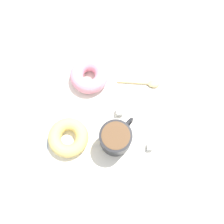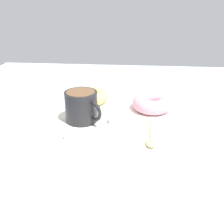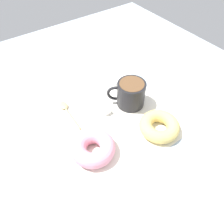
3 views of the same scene
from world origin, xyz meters
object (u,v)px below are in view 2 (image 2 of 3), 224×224
(donut_far, at_px, (91,96))
(spoon, at_px, (151,139))
(sugar_cube_extra, at_px, (113,119))
(sugar_cube, at_px, (68,135))
(donut_near_cup, at_px, (152,103))
(coffee_cup, at_px, (82,106))

(donut_far, distance_m, spoon, 0.28)
(spoon, xyz_separation_m, sugar_cube_extra, (0.09, -0.08, 0.01))
(spoon, height_order, sugar_cube_extra, sugar_cube_extra)
(sugar_cube, bearing_deg, donut_near_cup, -138.30)
(sugar_cube_extra, bearing_deg, coffee_cup, -5.97)
(coffee_cup, distance_m, donut_far, 0.13)
(coffee_cup, distance_m, sugar_cube, 0.10)
(coffee_cup, bearing_deg, donut_far, -90.18)
(donut_far, bearing_deg, sugar_cube, 86.06)
(sugar_cube, height_order, sugar_cube_extra, sugar_cube_extra)
(donut_near_cup, xyz_separation_m, sugar_cube_extra, (0.10, 0.09, -0.01))
(sugar_cube, relative_size, sugar_cube_extra, 0.87)
(coffee_cup, distance_m, spoon, 0.20)
(donut_near_cup, xyz_separation_m, sugar_cube, (0.20, 0.18, -0.01))
(donut_near_cup, bearing_deg, sugar_cube, 41.70)
(coffee_cup, height_order, donut_near_cup, coffee_cup)
(spoon, distance_m, sugar_cube, 0.19)
(coffee_cup, distance_m, donut_near_cup, 0.21)
(donut_near_cup, xyz_separation_m, donut_far, (0.19, -0.04, -0.00))
(donut_far, bearing_deg, coffee_cup, 89.82)
(donut_near_cup, height_order, spoon, donut_near_cup)
(coffee_cup, height_order, spoon, coffee_cup)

